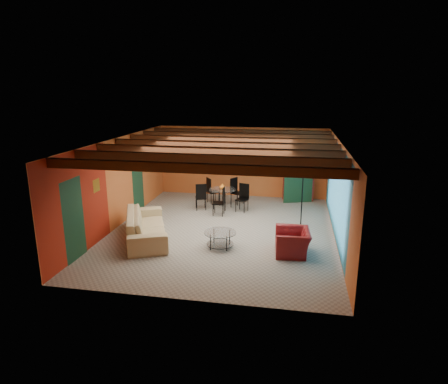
% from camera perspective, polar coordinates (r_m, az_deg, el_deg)
% --- Properties ---
extents(room, '(6.52, 8.01, 2.71)m').
position_cam_1_polar(room, '(11.23, -0.08, 5.86)').
color(room, gray).
rests_on(room, ground).
extents(sofa, '(1.99, 2.84, 0.77)m').
position_cam_1_polar(sofa, '(11.23, -11.33, -4.86)').
color(sofa, tan).
rests_on(sofa, ground).
extents(armchair, '(0.94, 1.05, 0.64)m').
position_cam_1_polar(armchair, '(10.23, 10.01, -7.21)').
color(armchair, maroon).
rests_on(armchair, ground).
extents(coffee_table, '(0.87, 0.87, 0.44)m').
position_cam_1_polar(coffee_table, '(10.49, -0.57, -6.98)').
color(coffee_table, white).
rests_on(coffee_table, ground).
extents(dining_table, '(2.32, 2.32, 0.97)m').
position_cam_1_polar(dining_table, '(13.72, -0.25, -0.46)').
color(dining_table, silver).
rests_on(dining_table, ground).
extents(armoire, '(1.16, 0.82, 1.84)m').
position_cam_1_polar(armoire, '(14.85, 10.87, 2.19)').
color(armoire, maroon).
rests_on(armoire, ground).
extents(floor_lamp, '(0.47, 0.47, 1.90)m').
position_cam_1_polar(floor_lamp, '(11.80, 11.35, -1.00)').
color(floor_lamp, black).
rests_on(floor_lamp, ground).
extents(ceiling_fan, '(1.50, 1.50, 0.44)m').
position_cam_1_polar(ceiling_fan, '(11.12, -0.19, 5.76)').
color(ceiling_fan, '#472614').
rests_on(ceiling_fan, ceiling).
extents(painting, '(1.05, 0.03, 0.65)m').
position_cam_1_polar(painting, '(15.24, -0.77, 5.60)').
color(painting, black).
rests_on(painting, wall_back).
extents(potted_plant, '(0.53, 0.48, 0.53)m').
position_cam_1_polar(potted_plant, '(14.63, 11.10, 6.71)').
color(potted_plant, '#26661E').
rests_on(potted_plant, armoire).
extents(vase, '(0.25, 0.25, 0.21)m').
position_cam_1_polar(vase, '(13.58, -0.25, 1.92)').
color(vase, orange).
rests_on(vase, dining_table).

